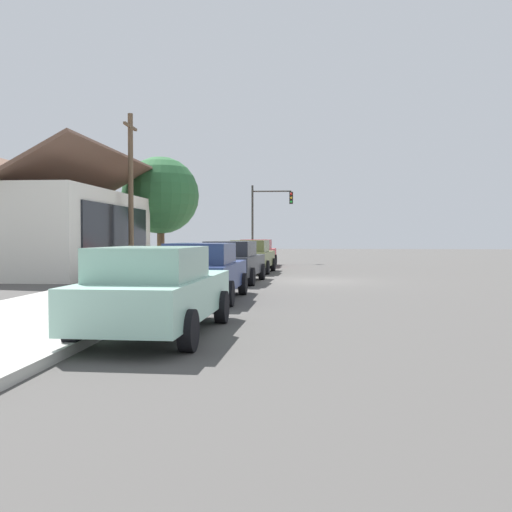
{
  "coord_description": "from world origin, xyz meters",
  "views": [
    {
      "loc": [
        -23.16,
        0.05,
        1.77
      ],
      "look_at": [
        0.25,
        2.04,
        0.98
      ],
      "focal_mm": 40.69,
      "sensor_mm": 36.0,
      "label": 1
    }
  ],
  "objects_px": {
    "fire_hydrant_red": "(205,267)",
    "car_cherry": "(257,253)",
    "car_charcoal": "(232,261)",
    "shade_tree": "(161,196)",
    "car_navy": "(204,271)",
    "car_seafoam": "(157,290)",
    "car_olive": "(251,256)",
    "utility_pole_wooden": "(131,190)",
    "traffic_light_main": "(268,211)"
  },
  "relations": [
    {
      "from": "car_seafoam",
      "to": "car_charcoal",
      "type": "height_order",
      "value": "same"
    },
    {
      "from": "car_olive",
      "to": "car_navy",
      "type": "bearing_deg",
      "value": -178.1
    },
    {
      "from": "car_olive",
      "to": "traffic_light_main",
      "type": "height_order",
      "value": "traffic_light_main"
    },
    {
      "from": "car_cherry",
      "to": "fire_hydrant_red",
      "type": "height_order",
      "value": "car_cherry"
    },
    {
      "from": "car_olive",
      "to": "utility_pole_wooden",
      "type": "height_order",
      "value": "utility_pole_wooden"
    },
    {
      "from": "car_charcoal",
      "to": "traffic_light_main",
      "type": "relative_size",
      "value": 0.93
    },
    {
      "from": "car_charcoal",
      "to": "shade_tree",
      "type": "height_order",
      "value": "shade_tree"
    },
    {
      "from": "car_navy",
      "to": "fire_hydrant_red",
      "type": "relative_size",
      "value": 6.79
    },
    {
      "from": "car_charcoal",
      "to": "traffic_light_main",
      "type": "bearing_deg",
      "value": 2.14
    },
    {
      "from": "shade_tree",
      "to": "utility_pole_wooden",
      "type": "distance_m",
      "value": 7.31
    },
    {
      "from": "fire_hydrant_red",
      "to": "traffic_light_main",
      "type": "bearing_deg",
      "value": -6.29
    },
    {
      "from": "car_seafoam",
      "to": "traffic_light_main",
      "type": "height_order",
      "value": "traffic_light_main"
    },
    {
      "from": "car_olive",
      "to": "car_cherry",
      "type": "xyz_separation_m",
      "value": [
        5.96,
        0.21,
        0.0
      ]
    },
    {
      "from": "car_olive",
      "to": "utility_pole_wooden",
      "type": "relative_size",
      "value": 0.62
    },
    {
      "from": "car_seafoam",
      "to": "car_charcoal",
      "type": "xyz_separation_m",
      "value": [
        11.92,
        0.14,
        0.0
      ]
    },
    {
      "from": "car_charcoal",
      "to": "car_olive",
      "type": "distance_m",
      "value": 6.06
    },
    {
      "from": "car_navy",
      "to": "shade_tree",
      "type": "relative_size",
      "value": 0.74
    },
    {
      "from": "car_seafoam",
      "to": "car_navy",
      "type": "relative_size",
      "value": 1.01
    },
    {
      "from": "fire_hydrant_red",
      "to": "car_charcoal",
      "type": "bearing_deg",
      "value": -142.02
    },
    {
      "from": "car_seafoam",
      "to": "utility_pole_wooden",
      "type": "distance_m",
      "value": 17.65
    },
    {
      "from": "utility_pole_wooden",
      "to": "car_seafoam",
      "type": "bearing_deg",
      "value": -161.52
    },
    {
      "from": "car_navy",
      "to": "fire_hydrant_red",
      "type": "distance_m",
      "value": 8.05
    },
    {
      "from": "car_charcoal",
      "to": "utility_pole_wooden",
      "type": "distance_m",
      "value": 7.69
    },
    {
      "from": "car_cherry",
      "to": "fire_hydrant_red",
      "type": "xyz_separation_m",
      "value": [
        -10.27,
        1.32,
        -0.32
      ]
    },
    {
      "from": "utility_pole_wooden",
      "to": "fire_hydrant_red",
      "type": "distance_m",
      "value": 5.97
    },
    {
      "from": "traffic_light_main",
      "to": "utility_pole_wooden",
      "type": "height_order",
      "value": "utility_pole_wooden"
    },
    {
      "from": "traffic_light_main",
      "to": "fire_hydrant_red",
      "type": "height_order",
      "value": "traffic_light_main"
    },
    {
      "from": "traffic_light_main",
      "to": "car_navy",
      "type": "bearing_deg",
      "value": 179.21
    },
    {
      "from": "utility_pole_wooden",
      "to": "fire_hydrant_red",
      "type": "relative_size",
      "value": 10.56
    },
    {
      "from": "fire_hydrant_red",
      "to": "car_cherry",
      "type": "bearing_deg",
      "value": -7.31
    },
    {
      "from": "car_charcoal",
      "to": "utility_pole_wooden",
      "type": "height_order",
      "value": "utility_pole_wooden"
    },
    {
      "from": "shade_tree",
      "to": "utility_pole_wooden",
      "type": "height_order",
      "value": "utility_pole_wooden"
    },
    {
      "from": "utility_pole_wooden",
      "to": "fire_hydrant_red",
      "type": "height_order",
      "value": "utility_pole_wooden"
    },
    {
      "from": "shade_tree",
      "to": "car_olive",
      "type": "bearing_deg",
      "value": -134.18
    },
    {
      "from": "shade_tree",
      "to": "car_navy",
      "type": "bearing_deg",
      "value": -162.25
    },
    {
      "from": "utility_pole_wooden",
      "to": "traffic_light_main",
      "type": "bearing_deg",
      "value": -24.8
    },
    {
      "from": "car_charcoal",
      "to": "car_cherry",
      "type": "height_order",
      "value": "same"
    },
    {
      "from": "car_olive",
      "to": "car_cherry",
      "type": "bearing_deg",
      "value": 4.82
    },
    {
      "from": "car_charcoal",
      "to": "car_olive",
      "type": "bearing_deg",
      "value": 1.57
    },
    {
      "from": "car_seafoam",
      "to": "car_cherry",
      "type": "height_order",
      "value": "same"
    },
    {
      "from": "car_seafoam",
      "to": "utility_pole_wooden",
      "type": "relative_size",
      "value": 0.65
    },
    {
      "from": "traffic_light_main",
      "to": "car_seafoam",
      "type": "bearing_deg",
      "value": 179.69
    },
    {
      "from": "car_cherry",
      "to": "utility_pole_wooden",
      "type": "bearing_deg",
      "value": 147.28
    },
    {
      "from": "car_cherry",
      "to": "shade_tree",
      "type": "distance_m",
      "value": 6.67
    },
    {
      "from": "car_seafoam",
      "to": "shade_tree",
      "type": "distance_m",
      "value": 24.73
    },
    {
      "from": "traffic_light_main",
      "to": "fire_hydrant_red",
      "type": "relative_size",
      "value": 7.32
    },
    {
      "from": "car_charcoal",
      "to": "car_seafoam",
      "type": "bearing_deg",
      "value": -176.15
    },
    {
      "from": "utility_pole_wooden",
      "to": "car_navy",
      "type": "bearing_deg",
      "value": -153.56
    },
    {
      "from": "shade_tree",
      "to": "fire_hydrant_red",
      "type": "xyz_separation_m",
      "value": [
        -10.11,
        -4.43,
        -3.7
      ]
    },
    {
      "from": "car_olive",
      "to": "car_cherry",
      "type": "relative_size",
      "value": 0.97
    }
  ]
}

